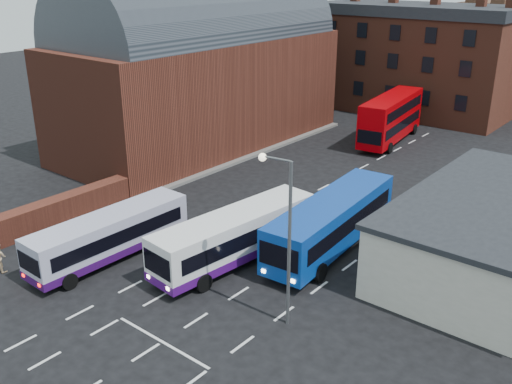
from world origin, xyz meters
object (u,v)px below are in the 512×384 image
Objects in this scene: bus_white_inbound at (236,234)px; bus_blue at (332,220)px; pedestrian_red at (36,261)px; bus_white_outbound at (110,233)px; bus_red_double at (391,118)px; street_lamp at (284,227)px.

bus_blue is at bearing -119.61° from bus_white_inbound.
bus_blue reaches higher than pedestrian_red.
bus_white_outbound is 7.14× the size of pedestrian_red.
bus_white_outbound is 4.31m from pedestrian_red.
bus_white_inbound is at bearing 91.03° from bus_red_double.
bus_red_double is at bearing -75.84° from bus_blue.
pedestrian_red is at bearing -116.06° from bus_white_outbound.
pedestrian_red is (-13.63, -4.95, -4.38)m from street_lamp.
bus_blue is at bearing 45.35° from bus_white_outbound.
bus_blue is at bearing -149.14° from pedestrian_red.
street_lamp is (11.73, 1.19, 3.45)m from bus_white_outbound.
street_lamp is at bearing -178.15° from pedestrian_red.
bus_white_outbound is 1.21× the size of street_lamp.
street_lamp is (2.31, -8.06, 3.17)m from bus_blue.
street_lamp is 15.15m from pedestrian_red.
bus_red_double reaches higher than bus_white_outbound.
bus_white_outbound is at bearing -174.19° from street_lamp.
bus_red_double is (1.62, 32.34, 0.77)m from bus_white_outbound.
street_lamp is at bearing 156.92° from bus_white_inbound.
street_lamp is (5.78, -3.21, 3.31)m from bus_white_inbound.
bus_white_outbound is 0.91× the size of bus_white_inbound.
bus_red_double is at bearing 87.99° from bus_white_outbound.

